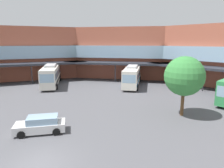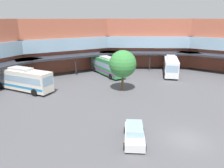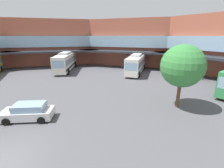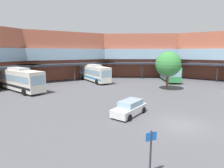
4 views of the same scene
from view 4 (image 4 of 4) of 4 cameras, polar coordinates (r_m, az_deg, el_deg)
The scene contains 8 objects.
ground_plane at distance 17.89m, azimuth 20.80°, elevation -11.87°, with size 120.86×120.86×0.00m, color #515156.
station_building at distance 35.46m, azimuth 1.96°, elevation 8.62°, with size 79.22×47.13×11.17m.
bus_2 at distance 34.37m, azimuth -27.16°, elevation 1.39°, with size 9.44×11.19×3.90m.
bus_3 at distance 40.33m, azimuth -5.58°, elevation 3.47°, with size 5.50×11.25×3.78m.
bus_4 at distance 43.26m, azimuth 17.42°, elevation 3.48°, with size 5.32×10.65×3.76m.
parked_car at distance 19.09m, azimuth 5.55°, elevation -7.51°, with size 4.55×4.18×1.53m.
plaza_tree at distance 32.35m, azimuth 17.21°, elevation 5.95°, with size 4.29×4.29×6.59m.
stop_sign_post at distance 9.82m, azimuth 12.03°, elevation -19.73°, with size 0.60×0.11×2.68m.
Camera 4 is at (-9.80, -13.50, 6.47)m, focal length 29.13 mm.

